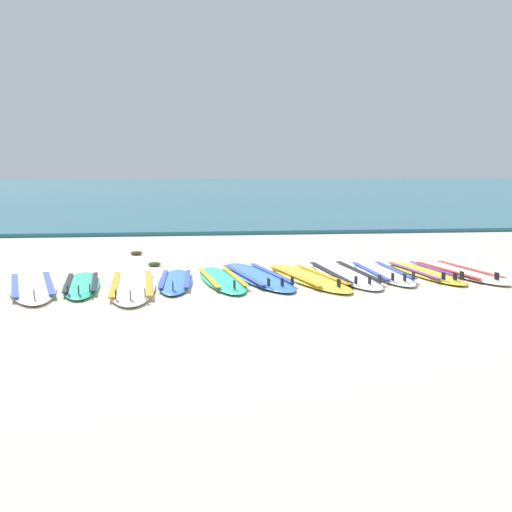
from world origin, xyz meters
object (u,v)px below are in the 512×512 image
at_px(surfboard_5, 257,276).
at_px(surfboard_7, 344,274).
at_px(surfboard_0, 32,286).
at_px(surfboard_1, 82,285).
at_px(surfboard_8, 382,273).
at_px(surfboard_10, 458,272).
at_px(surfboard_3, 175,281).
at_px(surfboard_2, 132,286).
at_px(surfboard_6, 308,277).
at_px(surfboard_9, 424,272).
at_px(surfboard_4, 222,279).

xyz_separation_m(surfboard_5, surfboard_7, (1.36, 0.05, -0.00)).
bearing_deg(surfboard_0, surfboard_1, 4.04).
relative_size(surfboard_1, surfboard_8, 0.90).
distance_m(surfboard_1, surfboard_10, 5.77).
bearing_deg(surfboard_3, surfboard_1, -175.07).
distance_m(surfboard_2, surfboard_8, 3.87).
bearing_deg(surfboard_1, surfboard_6, 3.85).
bearing_deg(surfboard_9, surfboard_8, 176.56).
relative_size(surfboard_0, surfboard_7, 0.96).
bearing_deg(surfboard_1, surfboard_8, 5.97).
xyz_separation_m(surfboard_1, surfboard_4, (1.99, 0.18, -0.00)).
xyz_separation_m(surfboard_3, surfboard_7, (2.59, 0.32, 0.00)).
xyz_separation_m(surfboard_4, surfboard_7, (1.92, 0.26, 0.00)).
bearing_deg(surfboard_3, surfboard_2, -156.40).
height_order(surfboard_4, surfboard_8, same).
xyz_separation_m(surfboard_4, surfboard_10, (3.76, 0.23, -0.00)).
relative_size(surfboard_0, surfboard_2, 0.97).
height_order(surfboard_3, surfboard_9, same).
relative_size(surfboard_4, surfboard_6, 0.87).
bearing_deg(surfboard_6, surfboard_7, 19.26).
relative_size(surfboard_3, surfboard_5, 0.74).
bearing_deg(surfboard_1, surfboard_7, 6.37).
relative_size(surfboard_1, surfboard_7, 0.78).
distance_m(surfboard_1, surfboard_6, 3.30).
relative_size(surfboard_0, surfboard_5, 0.97).
relative_size(surfboard_6, surfboard_9, 1.15).
relative_size(surfboard_5, surfboard_6, 1.02).
bearing_deg(surfboard_3, surfboard_5, 12.42).
distance_m(surfboard_1, surfboard_7, 3.93).
bearing_deg(surfboard_3, surfboard_7, 7.11).
relative_size(surfboard_4, surfboard_5, 0.85).
height_order(surfboard_5, surfboard_9, same).
relative_size(surfboard_3, surfboard_10, 0.83).
xyz_separation_m(surfboard_5, surfboard_8, (1.99, 0.09, 0.00)).
height_order(surfboard_0, surfboard_7, same).
bearing_deg(surfboard_7, surfboard_5, -177.82).
xyz_separation_m(surfboard_0, surfboard_3, (1.98, 0.16, 0.00)).
height_order(surfboard_8, surfboard_9, same).
bearing_deg(surfboard_10, surfboard_2, -173.61).
height_order(surfboard_1, surfboard_2, same).
bearing_deg(surfboard_5, surfboard_7, 2.18).
relative_size(surfboard_2, surfboard_6, 1.02).
height_order(surfboard_1, surfboard_10, same).
distance_m(surfboard_4, surfboard_10, 3.77).
bearing_deg(surfboard_3, surfboard_10, 3.90).
distance_m(surfboard_1, surfboard_4, 2.00).
relative_size(surfboard_2, surfboard_4, 1.18).
relative_size(surfboard_6, surfboard_7, 0.98).
relative_size(surfboard_4, surfboard_10, 0.95).
bearing_deg(surfboard_7, surfboard_8, 3.42).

